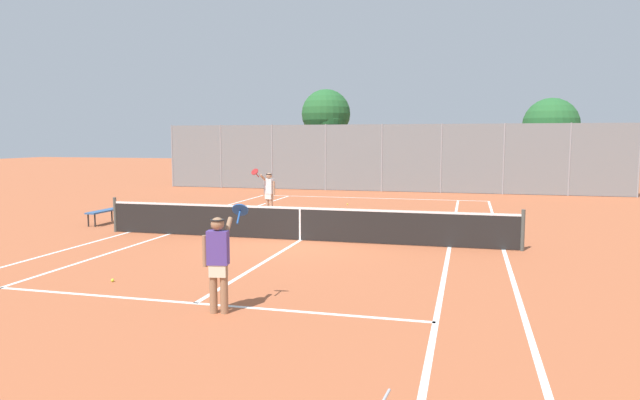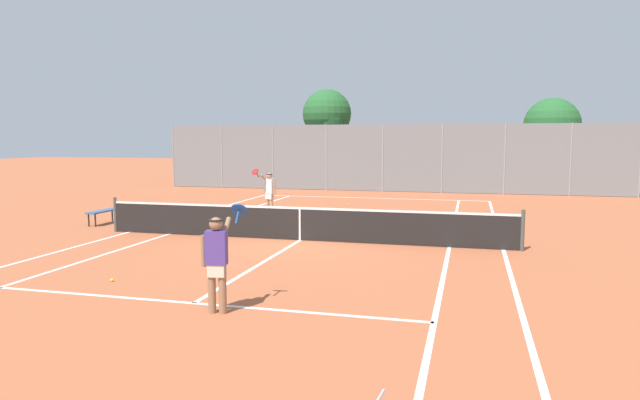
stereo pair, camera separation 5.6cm
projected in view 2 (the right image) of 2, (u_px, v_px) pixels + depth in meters
ground_plane at (300, 240)px, 16.12m from camera, size 120.00×120.00×0.00m
court_line_markings at (300, 240)px, 16.12m from camera, size 11.10×23.90×0.01m
tennis_net at (300, 223)px, 16.07m from camera, size 12.00×0.10×1.07m
player_near_side at (217, 258)px, 9.33m from camera, size 0.58×0.80×1.77m
player_far_left at (269, 191)px, 21.23m from camera, size 0.81×0.70×1.77m
loose_tennis_ball_0 at (112, 280)px, 11.47m from camera, size 0.07×0.07×0.07m
loose_tennis_ball_1 at (348, 204)px, 24.70m from camera, size 0.07×0.07×0.07m
courtside_bench at (104, 212)px, 19.22m from camera, size 0.36×1.50×0.47m
back_fence at (383, 158)px, 30.84m from camera, size 25.28×0.08×3.65m
tree_behind_left at (328, 116)px, 33.96m from camera, size 2.91×2.91×5.80m
tree_behind_right at (553, 127)px, 30.45m from camera, size 2.97×2.97×5.04m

